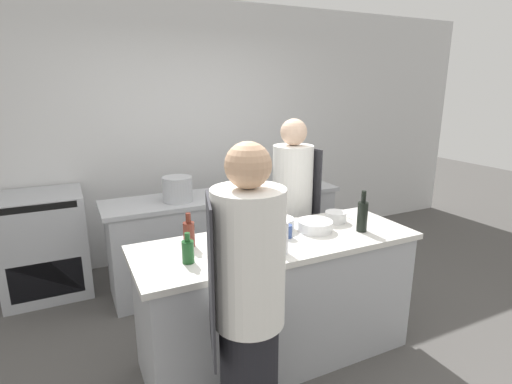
% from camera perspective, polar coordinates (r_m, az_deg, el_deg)
% --- Properties ---
extents(ground_plane, '(16.00, 16.00, 0.00)m').
position_cam_1_polar(ground_plane, '(3.18, 2.96, -22.07)').
color(ground_plane, '#4C4947').
extents(wall_back, '(8.00, 0.06, 2.80)m').
position_cam_1_polar(wall_back, '(4.55, -9.91, 8.27)').
color(wall_back, silver).
rests_on(wall_back, ground_plane).
extents(prep_counter, '(1.95, 0.70, 0.90)m').
position_cam_1_polar(prep_counter, '(2.93, 3.08, -14.99)').
color(prep_counter, '#A8AAAF').
rests_on(prep_counter, ground_plane).
extents(pass_counter, '(2.30, 0.57, 0.90)m').
position_cam_1_polar(pass_counter, '(4.01, -4.28, -6.43)').
color(pass_counter, '#A8AAAF').
rests_on(pass_counter, ground_plane).
extents(oven_range, '(0.73, 0.64, 0.97)m').
position_cam_1_polar(oven_range, '(4.23, -27.96, -6.65)').
color(oven_range, '#A8AAAF').
rests_on(oven_range, ground_plane).
extents(chef_at_prep_near, '(0.41, 0.39, 1.68)m').
position_cam_1_polar(chef_at_prep_near, '(2.07, -1.13, -16.36)').
color(chef_at_prep_near, black).
rests_on(chef_at_prep_near, ground_plane).
extents(chef_at_stove, '(0.38, 0.36, 1.65)m').
position_cam_1_polar(chef_at_stove, '(3.55, 5.18, -2.89)').
color(chef_at_stove, black).
rests_on(chef_at_stove, ground_plane).
extents(bottle_olive_oil, '(0.08, 0.08, 0.23)m').
position_cam_1_polar(bottle_olive_oil, '(2.30, -3.37, -8.63)').
color(bottle_olive_oil, '#2D5175').
rests_on(bottle_olive_oil, prep_counter).
extents(bottle_vinegar, '(0.07, 0.07, 0.19)m').
position_cam_1_polar(bottle_vinegar, '(2.40, -9.70, -8.29)').
color(bottle_vinegar, '#19471E').
rests_on(bottle_vinegar, prep_counter).
extents(bottle_wine, '(0.07, 0.07, 0.28)m').
position_cam_1_polar(bottle_wine, '(2.48, 3.83, -6.37)').
color(bottle_wine, silver).
rests_on(bottle_wine, prep_counter).
extents(bottle_cooking_oil, '(0.06, 0.06, 0.24)m').
position_cam_1_polar(bottle_cooking_oil, '(2.84, -2.71, -3.88)').
color(bottle_cooking_oil, '#B2A84C').
rests_on(bottle_cooking_oil, prep_counter).
extents(bottle_sauce, '(0.07, 0.07, 0.23)m').
position_cam_1_polar(bottle_sauce, '(2.63, -9.56, -5.82)').
color(bottle_sauce, '#5B2319').
rests_on(bottle_sauce, prep_counter).
extents(bottle_water, '(0.07, 0.07, 0.30)m').
position_cam_1_polar(bottle_water, '(2.94, 14.96, -3.24)').
color(bottle_water, black).
rests_on(bottle_water, prep_counter).
extents(bowl_mixing_large, '(0.22, 0.22, 0.08)m').
position_cam_1_polar(bowl_mixing_large, '(2.91, 3.33, -4.55)').
color(bowl_mixing_large, white).
rests_on(bowl_mixing_large, prep_counter).
extents(bowl_prep_small, '(0.25, 0.25, 0.08)m').
position_cam_1_polar(bowl_prep_small, '(2.91, 8.44, -4.79)').
color(bowl_prep_small, white).
rests_on(bowl_prep_small, prep_counter).
extents(bowl_ceramic_blue, '(0.16, 0.16, 0.08)m').
position_cam_1_polar(bowl_ceramic_blue, '(3.11, 11.32, -3.51)').
color(bowl_ceramic_blue, white).
rests_on(bowl_ceramic_blue, prep_counter).
extents(cup, '(0.07, 0.07, 0.09)m').
position_cam_1_polar(cup, '(2.76, 4.46, -5.61)').
color(cup, '#33477F').
rests_on(cup, prep_counter).
extents(stockpot, '(0.26, 0.26, 0.22)m').
position_cam_1_polar(stockpot, '(3.65, -11.15, 0.41)').
color(stockpot, '#A8AAAF').
rests_on(stockpot, pass_counter).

